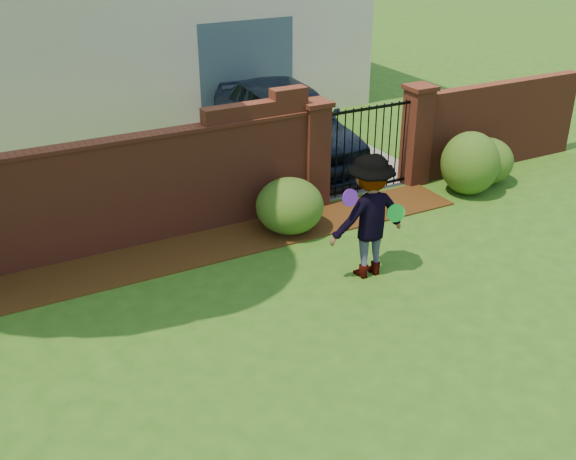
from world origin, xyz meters
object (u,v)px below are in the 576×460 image
frisbee_green (396,213)px  frisbee_purple (350,198)px  car (292,125)px  man (370,217)px

frisbee_green → frisbee_purple: bearing=172.6°
car → frisbee_green: size_ratio=17.88×
frisbee_purple → frisbee_green: bearing=-7.4°
car → frisbee_green: car is taller
man → frisbee_green: (0.31, -0.17, 0.07)m
frisbee_green → man: bearing=150.6°
car → man: size_ratio=2.59×
man → car: bearing=-105.5°
man → frisbee_purple: 0.58m
frisbee_purple → car: bearing=70.3°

